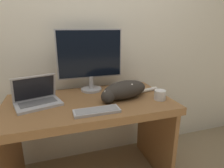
{
  "coord_description": "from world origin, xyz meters",
  "views": [
    {
      "loc": [
        -0.25,
        -1.04,
        1.35
      ],
      "look_at": [
        0.18,
        0.32,
        0.91
      ],
      "focal_mm": 30.0,
      "sensor_mm": 36.0,
      "label": 1
    }
  ],
  "objects_px": {
    "monitor": "(90,58)",
    "external_keyboard": "(97,111)",
    "coffee_mug": "(160,95)",
    "cat": "(124,90)",
    "laptop": "(37,99)"
  },
  "relations": [
    {
      "from": "monitor",
      "to": "external_keyboard",
      "type": "xyz_separation_m",
      "value": [
        -0.06,
        -0.48,
        -0.29
      ]
    },
    {
      "from": "external_keyboard",
      "to": "coffee_mug",
      "type": "height_order",
      "value": "coffee_mug"
    },
    {
      "from": "monitor",
      "to": "cat",
      "type": "bearing_deg",
      "value": -52.9
    },
    {
      "from": "monitor",
      "to": "coffee_mug",
      "type": "xyz_separation_m",
      "value": [
        0.49,
        -0.4,
        -0.26
      ]
    },
    {
      "from": "monitor",
      "to": "laptop",
      "type": "bearing_deg",
      "value": -155.58
    },
    {
      "from": "cat",
      "to": "coffee_mug",
      "type": "bearing_deg",
      "value": -34.95
    },
    {
      "from": "monitor",
      "to": "external_keyboard",
      "type": "height_order",
      "value": "monitor"
    },
    {
      "from": "external_keyboard",
      "to": "cat",
      "type": "xyz_separation_m",
      "value": [
        0.28,
        0.19,
        0.06
      ]
    },
    {
      "from": "cat",
      "to": "coffee_mug",
      "type": "relative_size",
      "value": 6.23
    },
    {
      "from": "monitor",
      "to": "cat",
      "type": "relative_size",
      "value": 1.0
    },
    {
      "from": "external_keyboard",
      "to": "cat",
      "type": "height_order",
      "value": "cat"
    },
    {
      "from": "laptop",
      "to": "cat",
      "type": "bearing_deg",
      "value": -23.4
    },
    {
      "from": "external_keyboard",
      "to": "coffee_mug",
      "type": "bearing_deg",
      "value": 7.97
    },
    {
      "from": "cat",
      "to": "external_keyboard",
      "type": "bearing_deg",
      "value": -157.74
    },
    {
      "from": "monitor",
      "to": "laptop",
      "type": "distance_m",
      "value": 0.57
    }
  ]
}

